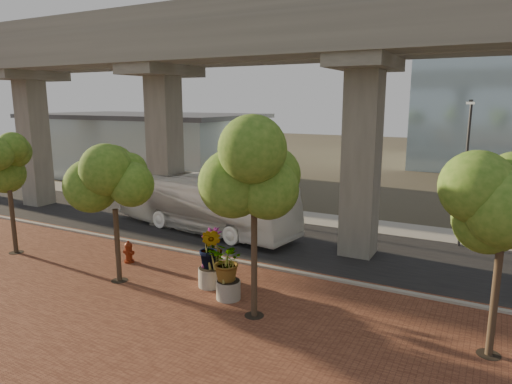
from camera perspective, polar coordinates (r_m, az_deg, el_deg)
The scene contains 18 objects.
ground at distance 24.18m, azimuth -2.70°, elevation -6.94°, with size 160.00×160.00×0.00m, color #3E3A2D.
brick_plaza at distance 18.23m, azimuth -15.96°, elevation -13.59°, with size 70.00×13.00×0.06m, color brown.
asphalt_road at distance 25.83m, azimuth -0.44°, elevation -5.68°, with size 90.00×8.00×0.04m, color black.
curb_strip at distance 22.55m, azimuth -5.31°, elevation -8.14°, with size 70.00×0.25×0.16m, color #98968E.
far_sidewalk at distance 30.60m, azimuth 4.46°, elevation -2.98°, with size 90.00×3.00×0.06m, color #98968E.
transit_viaduct at distance 24.70m, azimuth -0.46°, elevation 10.66°, with size 72.00×5.60×12.40m.
station_pavilion at distance 47.99m, azimuth -13.73°, elevation 5.80°, with size 23.00×13.00×6.30m.
transit_bus at distance 27.01m, azimuth -6.65°, elevation -1.30°, with size 2.87×12.22×3.41m, color white.
fire_hydrant at distance 22.53m, azimuth -15.62°, elevation -7.24°, with size 0.52×0.47×1.05m.
planter_front at distance 17.62m, azimuth -3.51°, elevation -9.01°, with size 2.09×2.09×2.30m.
planter_right at distance 19.42m, azimuth -5.55°, elevation -7.12°, with size 2.14×2.14×2.28m.
planter_left at distance 18.80m, azimuth -5.76°, elevation -7.39°, with size 2.25×2.25×2.47m.
street_tree_far_west at distance 25.26m, azimuth -28.71°, elevation 3.09°, with size 3.45×3.45×6.10m.
street_tree_near_west at distance 19.49m, azimuth -17.37°, elevation 0.90°, with size 3.59×3.59×5.82m.
street_tree_near_east at distance 15.25m, azimuth -0.24°, elevation 2.40°, with size 3.72×3.72×6.87m.
street_tree_far_east at distance 14.65m, azimuth 28.65°, elevation -1.79°, with size 3.53×3.53×6.17m.
streetlamp_west at distance 32.50m, azimuth -10.69°, elevation 5.17°, with size 0.36×1.04×7.18m.
streetlamp_east at distance 25.59m, azimuth 24.76°, elevation 3.24°, with size 0.38×1.10×7.59m.
Camera 1 is at (11.72, -19.74, 7.58)m, focal length 32.00 mm.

